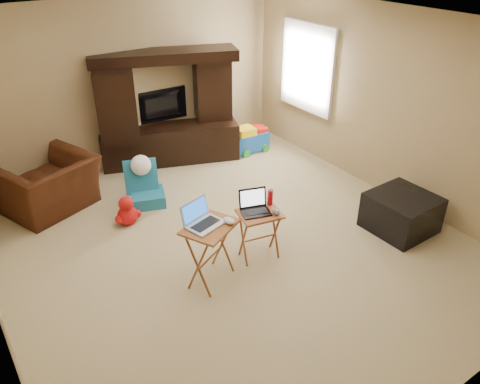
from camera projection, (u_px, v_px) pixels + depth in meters
floor at (231, 243)px, 5.61m from camera, size 5.50×5.50×0.00m
ceiling at (228, 25)px, 4.37m from camera, size 5.50×5.50×0.00m
wall_back at (128, 85)px, 6.96m from camera, size 5.00×0.00×5.00m
wall_front at (463, 293)px, 3.01m from camera, size 5.00×0.00×5.00m
wall_right at (387, 104)px, 6.21m from camera, size 0.00×5.50×5.50m
window_pane at (308, 68)px, 7.24m from camera, size 0.00×1.20×1.20m
window_frame at (307, 68)px, 7.23m from camera, size 0.06×1.14×1.34m
entertainment_center at (168, 109)px, 7.16m from camera, size 2.19×1.24×1.75m
television at (162, 107)px, 7.33m from camera, size 0.89×0.17×0.51m
recliner at (49, 185)px, 6.12m from camera, size 1.36×1.28×0.71m
child_rocker at (147, 184)px, 6.27m from camera, size 0.59×0.63×0.59m
plush_toy at (127, 210)px, 5.88m from camera, size 0.35×0.30×0.39m
push_toy at (250, 138)px, 7.80m from camera, size 0.63×0.47×0.45m
ottoman at (401, 213)px, 5.76m from camera, size 0.74×0.74×0.47m
tray_table_left at (211, 254)px, 4.86m from camera, size 0.67×0.62×0.69m
tray_table_right at (259, 235)px, 5.24m from camera, size 0.52×0.45×0.59m
laptop_left at (205, 215)px, 4.63m from camera, size 0.43×0.38×0.24m
laptop_right at (256, 204)px, 5.03m from camera, size 0.37×0.34×0.24m
mouse_left at (229, 221)px, 4.72m from camera, size 0.12×0.16×0.06m
mouse_right at (276, 212)px, 5.06m from camera, size 0.11×0.14×0.05m
water_bottle at (270, 197)px, 5.20m from camera, size 0.06×0.06×0.18m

